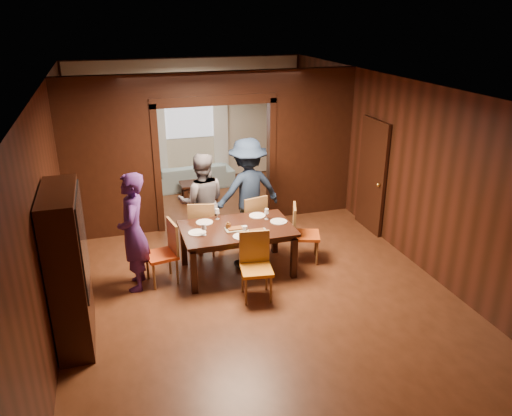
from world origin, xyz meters
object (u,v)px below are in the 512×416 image
object	(u,v)px
chair_left	(161,253)
chair_near	(256,268)
sofa	(191,175)
dining_table	(237,249)
hutch	(68,268)
chair_right	(306,233)
chair_far_l	(202,227)
coffee_table	(199,191)
person_purple	(133,232)
chair_far_r	(250,220)
person_grey	(202,202)
person_navy	(248,191)

from	to	relation	value
chair_left	chair_near	bearing A→B (deg)	45.30
sofa	dining_table	distance (m)	4.25
chair_near	hutch	size ratio (longest dim) A/B	0.48
sofa	chair_right	distance (m)	4.38
chair_far_l	hutch	bearing A→B (deg)	57.12
coffee_table	chair_left	bearing A→B (deg)	-109.98
sofa	chair_left	xyz separation A→B (m)	(-1.20, -4.25, 0.20)
person_purple	chair_far_l	xyz separation A→B (m)	(1.17, 0.82, -0.41)
chair_right	coffee_table	bearing A→B (deg)	38.85
chair_far_r	sofa	bearing A→B (deg)	-96.45
chair_far_r	person_purple	bearing A→B (deg)	8.95
chair_left	person_grey	bearing A→B (deg)	129.14
person_purple	chair_left	distance (m)	0.56
sofa	chair_far_r	bearing A→B (deg)	93.14
person_grey	hutch	distance (m)	2.93
hutch	chair_left	bearing A→B (deg)	42.31
dining_table	chair_near	distance (m)	0.86
person_grey	sofa	size ratio (longest dim) A/B	0.88
chair_right	person_navy	bearing A→B (deg)	52.88
sofa	chair_near	xyz separation A→B (m)	(0.05, -5.10, 0.20)
person_purple	chair_left	size ratio (longest dim) A/B	1.85
chair_far_r	chair_left	bearing A→B (deg)	12.80
dining_table	chair_near	xyz separation A→B (m)	(0.06, -0.85, 0.10)
chair_right	hutch	xyz separation A→B (m)	(-3.59, -1.13, 0.52)
person_navy	chair_near	size ratio (longest dim) A/B	1.94
chair_near	chair_far_r	bearing A→B (deg)	84.61
chair_far_l	chair_far_r	size ratio (longest dim) A/B	1.00
dining_table	hutch	distance (m)	2.72
person_purple	hutch	distance (m)	1.37
chair_far_l	person_navy	bearing A→B (deg)	-148.55
person_grey	person_navy	xyz separation A→B (m)	(0.85, 0.10, 0.08)
chair_far_r	chair_far_l	bearing A→B (deg)	-12.03
chair_far_r	hutch	distance (m)	3.49
dining_table	coffee_table	bearing A→B (deg)	89.57
sofa	coffee_table	world-z (taller)	sofa
chair_far_l	chair_left	bearing A→B (deg)	58.81
sofa	chair_near	size ratio (longest dim) A/B	2.01
chair_far_l	person_purple	bearing A→B (deg)	48.76
chair_right	hutch	world-z (taller)	hutch
chair_near	hutch	distance (m)	2.53
chair_left	hutch	size ratio (longest dim) A/B	0.48
person_grey	coffee_table	size ratio (longest dim) A/B	2.15
person_grey	sofa	distance (m)	3.34
person_navy	chair_left	xyz separation A→B (m)	(-1.68, -1.09, -0.46)
chair_right	chair_near	size ratio (longest dim) A/B	1.00
sofa	chair_near	bearing A→B (deg)	86.25
person_grey	chair_near	xyz separation A→B (m)	(0.41, -1.83, -0.37)
dining_table	chair_near	size ratio (longest dim) A/B	1.78
person_purple	dining_table	world-z (taller)	person_purple
chair_far_l	chair_near	bearing A→B (deg)	118.98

